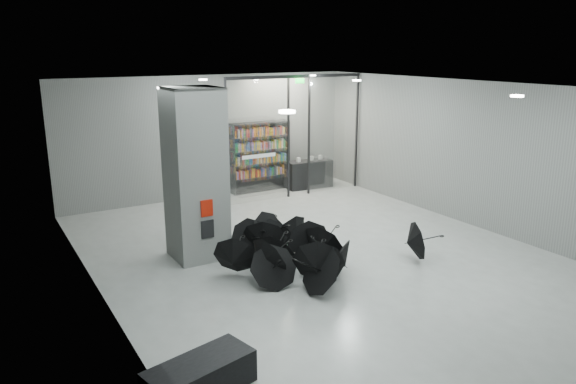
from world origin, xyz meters
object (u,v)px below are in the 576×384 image
column (195,175)px  bookshelf (260,157)px  bench (200,377)px  umbrella_cluster (295,257)px  shop_counter (309,174)px

column → bookshelf: bearing=48.6°
column → bench: column is taller
bookshelf → umbrella_cluster: 7.23m
column → bench: size_ratio=2.52×
column → bookshelf: size_ratio=1.67×
bookshelf → column: bearing=-132.1°
umbrella_cluster → shop_counter: bearing=54.7°
bench → bookshelf: bookshelf is taller
bench → shop_counter: (7.87, 9.27, 0.23)m
bench → column: bearing=55.2°
bench → bookshelf: 11.65m
bench → bookshelf: bearing=44.5°
column → shop_counter: 7.38m
bench → shop_counter: bearing=36.4°
column → umbrella_cluster: column is taller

